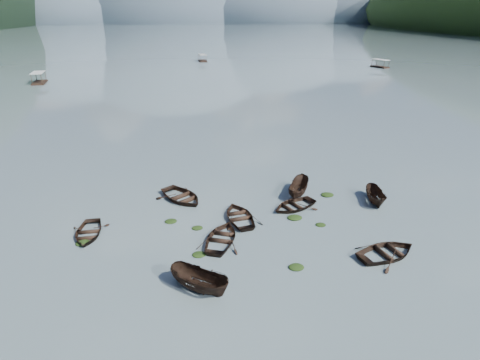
{
  "coord_description": "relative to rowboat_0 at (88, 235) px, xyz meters",
  "views": [
    {
      "loc": [
        -3.18,
        -19.29,
        16.0
      ],
      "look_at": [
        0.0,
        12.0,
        2.0
      ],
      "focal_mm": 28.0,
      "sensor_mm": 36.0,
      "label": 1
    }
  ],
  "objects": [
    {
      "name": "weed_clump_5",
      "position": [
        -0.07,
        -1.21,
        0.0
      ],
      "size": [
        1.13,
        0.91,
        0.24
      ],
      "primitive_type": "ellipsoid",
      "color": "black",
      "rests_on": "ground"
    },
    {
      "name": "rowboat_7",
      "position": [
        17.23,
        2.81,
        0.0
      ],
      "size": [
        5.34,
        4.83,
        0.91
      ],
      "primitive_type": "imported",
      "rotation": [
        0.0,
        0.0,
        5.2
      ],
      "color": "black",
      "rests_on": "ground"
    },
    {
      "name": "pontoon_right",
      "position": [
        67.66,
        94.94,
        0.0
      ],
      "size": [
        4.49,
        6.7,
        2.37
      ],
      "primitive_type": null,
      "rotation": [
        0.0,
        0.0,
        0.34
      ],
      "color": "black",
      "rests_on": "ground"
    },
    {
      "name": "ground_plane",
      "position": [
        12.57,
        -7.03,
        0.0
      ],
      "size": [
        2400.0,
        2400.0,
        0.0
      ],
      "primitive_type": "plane",
      "color": "slate"
    },
    {
      "name": "haze_mtn_d",
      "position": [
        332.57,
        892.97,
        0.0
      ],
      "size": [
        520.0,
        520.0,
        220.0
      ],
      "primitive_type": "ellipsoid",
      "color": "#475666",
      "rests_on": "ground"
    },
    {
      "name": "weed_clump_1",
      "position": [
        8.57,
        0.13,
        0.0
      ],
      "size": [
        0.92,
        0.73,
        0.2
      ],
      "primitive_type": "ellipsoid",
      "color": "black",
      "rests_on": "ground"
    },
    {
      "name": "rowboat_0",
      "position": [
        0.0,
        0.0,
        0.0
      ],
      "size": [
        3.25,
        4.34,
        0.86
      ],
      "primitive_type": "imported",
      "rotation": [
        0.0,
        0.0,
        0.07
      ],
      "color": "black",
      "rests_on": "ground"
    },
    {
      "name": "rowboat_3",
      "position": [
        12.18,
        1.33,
        0.0
      ],
      "size": [
        4.08,
        5.08,
        0.94
      ],
      "primitive_type": "imported",
      "rotation": [
        0.0,
        0.0,
        3.35
      ],
      "color": "black",
      "rests_on": "ground"
    },
    {
      "name": "haze_mtn_a",
      "position": [
        -247.43,
        892.97,
        0.0
      ],
      "size": [
        520.0,
        520.0,
        280.0
      ],
      "primitive_type": "ellipsoid",
      "color": "#475666",
      "rests_on": "ground"
    },
    {
      "name": "weed_clump_7",
      "position": [
        21.02,
        4.95,
        0.0
      ],
      "size": [
        1.24,
        0.99,
        0.27
      ],
      "primitive_type": "ellipsoid",
      "color": "black",
      "rests_on": "ground"
    },
    {
      "name": "pontoon_left",
      "position": [
        -31.14,
        74.28,
        0.0
      ],
      "size": [
        4.05,
        7.14,
        2.58
      ],
      "primitive_type": null,
      "rotation": [
        0.0,
        0.0,
        0.19
      ],
      "color": "black",
      "rests_on": "ground"
    },
    {
      "name": "rowboat_8",
      "position": [
        18.24,
        5.45,
        0.0
      ],
      "size": [
        3.32,
        4.49,
        1.63
      ],
      "primitive_type": "imported",
      "rotation": [
        0.0,
        0.0,
        2.68
      ],
      "color": "black",
      "rests_on": "ground"
    },
    {
      "name": "weed_clump_3",
      "position": [
        18.74,
        -0.39,
        0.0
      ],
      "size": [
        0.85,
        0.72,
        0.19
      ],
      "primitive_type": "ellipsoid",
      "color": "black",
      "rests_on": "ground"
    },
    {
      "name": "rowboat_6",
      "position": [
        7.1,
        5.5,
        0.0
      ],
      "size": [
        5.98,
        6.26,
        1.05
      ],
      "primitive_type": "imported",
      "rotation": [
        0.0,
        0.0,
        0.65
      ],
      "color": "black",
      "rests_on": "ground"
    },
    {
      "name": "haze_mtn_b",
      "position": [
        -47.43,
        892.97,
        0.0
      ],
      "size": [
        520.0,
        520.0,
        340.0
      ],
      "primitive_type": "ellipsoid",
      "color": "#475666",
      "rests_on": "ground"
    },
    {
      "name": "rowboat_1",
      "position": [
        10.47,
        -1.89,
        0.0
      ],
      "size": [
        4.56,
        5.38,
        0.95
      ],
      "primitive_type": "imported",
      "rotation": [
        0.0,
        0.0,
        2.81
      ],
      "color": "black",
      "rests_on": "ground"
    },
    {
      "name": "weed_clump_4",
      "position": [
        16.87,
        0.94,
        0.0
      ],
      "size": [
        1.28,
        1.02,
        0.27
      ],
      "primitive_type": "ellipsoid",
      "color": "black",
      "rests_on": "ground"
    },
    {
      "name": "rowboat_2",
      "position": [
        8.77,
        -7.3,
        0.0
      ],
      "size": [
        4.47,
        3.87,
        1.68
      ],
      "primitive_type": "imported",
      "rotation": [
        0.0,
        0.0,
        0.94
      ],
      "color": "black",
      "rests_on": "ground"
    },
    {
      "name": "weed_clump_0",
      "position": [
        8.71,
        -3.6,
        0.0
      ],
      "size": [
        1.02,
        0.83,
        0.22
      ],
      "primitive_type": "ellipsoid",
      "color": "black",
      "rests_on": "ground"
    },
    {
      "name": "haze_mtn_c",
      "position": [
        152.57,
        892.97,
        0.0
      ],
      "size": [
        520.0,
        520.0,
        260.0
      ],
      "primitive_type": "ellipsoid",
      "color": "#475666",
      "rests_on": "ground"
    },
    {
      "name": "weed_clump_2",
      "position": [
        15.38,
        -5.76,
        0.0
      ],
      "size": [
        1.09,
        0.88,
        0.24
      ],
      "primitive_type": "ellipsoid",
      "color": "black",
      "rests_on": "ground"
    },
    {
      "name": "rowboat_4",
      "position": [
        22.25,
        -5.03,
        0.0
      ],
      "size": [
        5.48,
        4.58,
        0.98
      ],
      "primitive_type": "imported",
      "rotation": [
        0.0,
        0.0,
        1.86
      ],
      "color": "black",
      "rests_on": "ground"
    },
    {
      "name": "pontoon_centre",
      "position": [
        10.2,
        117.77,
        0.0
      ],
      "size": [
        3.4,
        6.46,
        2.36
      ],
      "primitive_type": null,
      "rotation": [
        0.0,
        0.0,
        0.14
      ],
      "color": "black",
      "rests_on": "ground"
    },
    {
      "name": "weed_clump_6",
      "position": [
        6.36,
        1.43,
        0.0
      ],
      "size": [
        1.02,
        0.85,
        0.21
      ],
      "primitive_type": "ellipsoid",
      "color": "black",
      "rests_on": "ground"
    },
    {
      "name": "rowboat_5",
      "position": [
        24.99,
        3.16,
        0.0
      ],
      "size": [
        2.12,
        4.09,
        1.5
      ],
      "primitive_type": "imported",
      "rotation": [
        0.0,
        0.0,
        -0.18
      ],
      "color": "black",
      "rests_on": "ground"
    }
  ]
}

